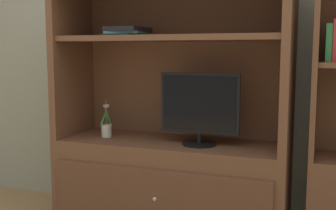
{
  "coord_description": "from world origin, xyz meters",
  "views": [
    {
      "loc": [
        0.95,
        -2.21,
        1.22
      ],
      "look_at": [
        0.0,
        0.35,
        0.86
      ],
      "focal_mm": 45.22,
      "sensor_mm": 36.0,
      "label": 1
    }
  ],
  "objects_px": {
    "magazine_stack": "(127,32)",
    "tv_monitor": "(199,107)",
    "potted_plant": "(106,128)",
    "media_console": "(171,156)"
  },
  "relations": [
    {
      "from": "media_console",
      "to": "magazine_stack",
      "type": "bearing_deg",
      "value": -178.32
    },
    {
      "from": "tv_monitor",
      "to": "magazine_stack",
      "type": "distance_m",
      "value": 0.71
    },
    {
      "from": "media_console",
      "to": "potted_plant",
      "type": "xyz_separation_m",
      "value": [
        -0.47,
        -0.03,
        0.17
      ]
    },
    {
      "from": "media_console",
      "to": "tv_monitor",
      "type": "relative_size",
      "value": 3.17
    },
    {
      "from": "potted_plant",
      "to": "magazine_stack",
      "type": "height_order",
      "value": "magazine_stack"
    },
    {
      "from": "magazine_stack",
      "to": "tv_monitor",
      "type": "bearing_deg",
      "value": -4.14
    },
    {
      "from": "media_console",
      "to": "potted_plant",
      "type": "bearing_deg",
      "value": -175.86
    },
    {
      "from": "media_console",
      "to": "potted_plant",
      "type": "height_order",
      "value": "media_console"
    },
    {
      "from": "tv_monitor",
      "to": "potted_plant",
      "type": "distance_m",
      "value": 0.7
    },
    {
      "from": "magazine_stack",
      "to": "potted_plant",
      "type": "bearing_deg",
      "value": -171.1
    }
  ]
}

